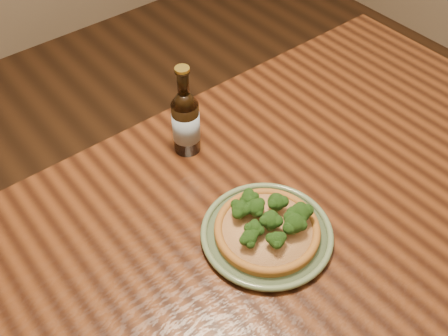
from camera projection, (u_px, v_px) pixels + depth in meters
table at (275, 240)px, 1.22m from camera, size 1.60×0.90×0.75m
plate at (267, 234)px, 1.10m from camera, size 0.28×0.28×0.02m
pizza at (268, 227)px, 1.09m from camera, size 0.22×0.22×0.07m
beer_bottle at (186, 121)px, 1.23m from camera, size 0.07×0.07×0.24m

